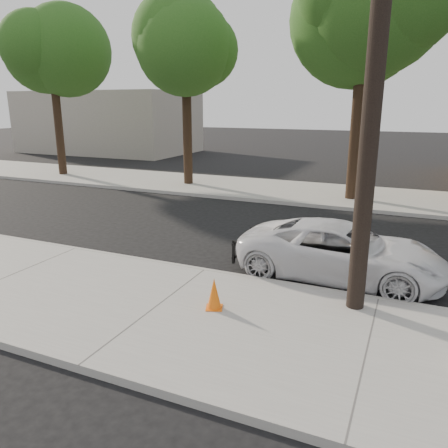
# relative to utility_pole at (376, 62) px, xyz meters

# --- Properties ---
(ground) EXTENTS (120.00, 120.00, 0.00)m
(ground) POSITION_rel_utility_pole_xyz_m (-3.60, 2.70, -4.70)
(ground) COLOR black
(ground) RESTS_ON ground
(near_sidewalk) EXTENTS (90.00, 4.40, 0.15)m
(near_sidewalk) POSITION_rel_utility_pole_xyz_m (-3.60, -1.60, -4.62)
(near_sidewalk) COLOR gray
(near_sidewalk) RESTS_ON ground
(far_sidewalk) EXTENTS (90.00, 5.00, 0.15)m
(far_sidewalk) POSITION_rel_utility_pole_xyz_m (-3.60, 11.20, -4.62)
(far_sidewalk) COLOR gray
(far_sidewalk) RESTS_ON ground
(curb_near) EXTENTS (90.00, 0.12, 0.16)m
(curb_near) POSITION_rel_utility_pole_xyz_m (-3.60, 0.60, -4.62)
(curb_near) COLOR #9E9B93
(curb_near) RESTS_ON ground
(building_far) EXTENTS (14.00, 8.00, 5.00)m
(building_far) POSITION_rel_utility_pole_xyz_m (-23.60, 22.70, -2.20)
(building_far) COLOR gray
(building_far) RESTS_ON ground
(utility_pole) EXTENTS (1.40, 0.34, 9.00)m
(utility_pole) POSITION_rel_utility_pole_xyz_m (0.00, 0.00, 0.00)
(utility_pole) COLOR black
(utility_pole) RESTS_ON near_sidewalk
(tree_a) EXTENTS (4.65, 4.50, 9.00)m
(tree_a) POSITION_rel_utility_pole_xyz_m (-17.40, 10.55, 1.83)
(tree_a) COLOR black
(tree_a) RESTS_ON far_sidewalk
(tree_b) EXTENTS (4.34, 4.20, 8.45)m
(tree_b) POSITION_rel_utility_pole_xyz_m (-9.41, 10.76, 1.45)
(tree_b) COLOR black
(tree_b) RESTS_ON far_sidewalk
(tree_c) EXTENTS (4.96, 4.80, 9.55)m
(tree_c) POSITION_rel_utility_pole_xyz_m (-1.38, 10.34, 2.21)
(tree_c) COLOR black
(tree_c) RESTS_ON far_sidewalk
(police_cruiser) EXTENTS (4.84, 2.33, 1.33)m
(police_cruiser) POSITION_rel_utility_pole_xyz_m (-0.58, 1.76, -4.03)
(police_cruiser) COLOR silver
(police_cruiser) RESTS_ON ground
(traffic_cone) EXTENTS (0.41, 0.41, 0.62)m
(traffic_cone) POSITION_rel_utility_pole_xyz_m (-2.51, -1.20, -4.25)
(traffic_cone) COLOR orange
(traffic_cone) RESTS_ON near_sidewalk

